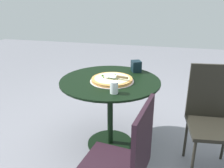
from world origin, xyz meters
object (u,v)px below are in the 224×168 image
(napkin_dispenser, at_px, (136,66))
(patio_chair_far, at_px, (213,114))
(pizza_server, at_px, (117,77))
(patio_table, at_px, (110,96))
(drinking_cup, at_px, (114,88))
(patio_chair_near, at_px, (124,161))
(pizza_on_tray, at_px, (112,80))

(napkin_dispenser, xyz_separation_m, patio_chair_far, (0.71, -0.41, -0.24))
(pizza_server, relative_size, napkin_dispenser, 1.92)
(patio_table, distance_m, napkin_dispenser, 0.43)
(drinking_cup, distance_m, patio_chair_near, 0.65)
(patio_table, distance_m, pizza_on_tray, 0.18)
(patio_chair_near, bearing_deg, napkin_dispenser, 95.13)
(patio_table, distance_m, patio_chair_near, 0.92)
(patio_table, height_order, pizza_server, pizza_server)
(pizza_on_tray, distance_m, drinking_cup, 0.28)
(pizza_server, bearing_deg, drinking_cup, -83.27)
(drinking_cup, distance_m, napkin_dispenser, 0.62)
(pizza_server, xyz_separation_m, patio_chair_near, (0.23, -0.83, -0.23))
(pizza_on_tray, distance_m, pizza_server, 0.07)
(drinking_cup, bearing_deg, patio_chair_near, -71.12)
(drinking_cup, bearing_deg, patio_chair_far, 14.00)
(pizza_server, bearing_deg, napkin_dispenser, 71.39)
(patio_table, bearing_deg, napkin_dispenser, 57.86)
(patio_table, relative_size, patio_chair_near, 1.04)
(patio_table, bearing_deg, drinking_cup, -70.00)
(drinking_cup, bearing_deg, patio_table, 110.00)
(pizza_server, distance_m, napkin_dispenser, 0.38)
(drinking_cup, bearing_deg, pizza_server, 96.73)
(patio_chair_far, bearing_deg, napkin_dispenser, 150.21)
(patio_table, relative_size, napkin_dispenser, 8.38)
(pizza_on_tray, height_order, napkin_dispenser, napkin_dispenser)
(napkin_dispenser, distance_m, patio_chair_far, 0.86)
(patio_chair_near, bearing_deg, pizza_on_tray, 108.29)
(patio_table, bearing_deg, pizza_server, -28.99)
(patio_chair_far, bearing_deg, pizza_server, 176.53)
(pizza_on_tray, height_order, drinking_cup, drinking_cup)
(pizza_server, height_order, drinking_cup, drinking_cup)
(pizza_server, distance_m, patio_chair_near, 0.89)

